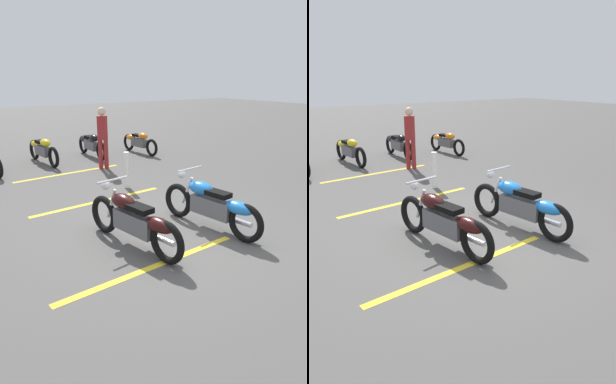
% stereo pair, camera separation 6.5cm
% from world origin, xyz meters
% --- Properties ---
extents(ground_plane, '(60.00, 60.00, 0.00)m').
position_xyz_m(ground_plane, '(0.00, 0.00, 0.00)').
color(ground_plane, '#514F4C').
extents(motorcycle_bright_foreground, '(2.22, 0.68, 1.04)m').
position_xyz_m(motorcycle_bright_foreground, '(-0.12, -0.77, 0.46)').
color(motorcycle_bright_foreground, black).
rests_on(motorcycle_bright_foreground, ground).
extents(motorcycle_dark_foreground, '(2.22, 0.70, 1.04)m').
position_xyz_m(motorcycle_dark_foreground, '(0.01, 0.75, 0.46)').
color(motorcycle_dark_foreground, black).
rests_on(motorcycle_dark_foreground, ground).
extents(motorcycle_row_far_left, '(1.99, 0.33, 0.75)m').
position_xyz_m(motorcycle_row_far_left, '(6.46, -3.28, 0.41)').
color(motorcycle_row_far_left, black).
rests_on(motorcycle_row_far_left, ground).
extents(motorcycle_row_left, '(2.10, 0.27, 0.79)m').
position_xyz_m(motorcycle_row_left, '(6.84, -1.60, 0.43)').
color(motorcycle_row_left, black).
rests_on(motorcycle_row_left, ground).
extents(motorcycle_row_center, '(2.14, 0.37, 0.81)m').
position_xyz_m(motorcycle_row_center, '(6.78, 0.10, 0.44)').
color(motorcycle_row_center, black).
rests_on(motorcycle_row_center, ground).
extents(bystander_secondary, '(0.32, 0.32, 1.80)m').
position_xyz_m(bystander_secondary, '(5.06, -1.19, 1.01)').
color(bystander_secondary, maroon).
rests_on(bystander_secondary, ground).
extents(bollard_post, '(0.14, 0.14, 0.90)m').
position_xyz_m(bollard_post, '(2.97, -0.78, 0.45)').
color(bollard_post, white).
rests_on(bollard_post, ground).
extents(parking_stripe_near, '(0.37, 3.20, 0.01)m').
position_xyz_m(parking_stripe_near, '(-0.69, 0.84, 0.00)').
color(parking_stripe_near, yellow).
rests_on(parking_stripe_near, ground).
extents(parking_stripe_mid, '(0.37, 3.20, 0.01)m').
position_xyz_m(parking_stripe_mid, '(2.39, 0.24, 0.00)').
color(parking_stripe_mid, yellow).
rests_on(parking_stripe_mid, ground).
extents(parking_stripe_far, '(0.37, 3.20, 0.01)m').
position_xyz_m(parking_stripe_far, '(5.09, -0.10, 0.00)').
color(parking_stripe_far, yellow).
rests_on(parking_stripe_far, ground).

